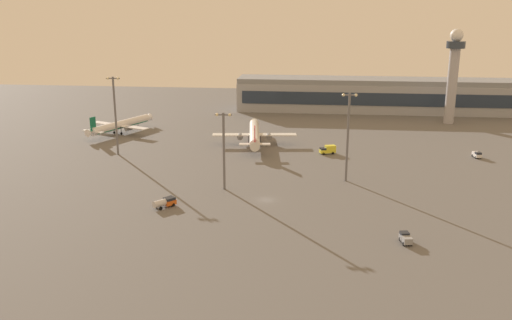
% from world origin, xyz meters
% --- Properties ---
extents(ground_plane, '(416.00, 416.00, 0.00)m').
position_xyz_m(ground_plane, '(0.00, 0.00, 0.00)').
color(ground_plane, '#605E5B').
extents(terminal_building, '(139.66, 22.40, 16.40)m').
position_xyz_m(terminal_building, '(43.04, 137.21, 8.09)').
color(terminal_building, '#9EA3AD').
rests_on(terminal_building, ground).
extents(control_tower, '(8.00, 8.00, 41.69)m').
position_xyz_m(control_tower, '(72.33, 110.49, 23.98)').
color(control_tower, '#A8A8B2').
rests_on(control_tower, ground).
extents(airplane_taxiway_distant, '(32.22, 41.29, 10.59)m').
position_xyz_m(airplane_taxiway_distant, '(-10.40, 61.77, 4.00)').
color(airplane_taxiway_distant, silver).
rests_on(airplane_taxiway_distant, ground).
extents(airplane_near_gate, '(27.76, 35.17, 9.49)m').
position_xyz_m(airplane_near_gate, '(-67.87, 73.99, 3.59)').
color(airplane_near_gate, white).
rests_on(airplane_near_gate, ground).
extents(catering_truck, '(6.11, 4.04, 3.05)m').
position_xyz_m(catering_truck, '(17.39, 50.76, 1.58)').
color(catering_truck, yellow).
rests_on(catering_truck, ground).
extents(maintenance_van, '(2.61, 4.40, 2.25)m').
position_xyz_m(maintenance_van, '(33.61, -24.55, 1.18)').
color(maintenance_van, gray).
rests_on(maintenance_van, ground).
extents(cargo_loader, '(2.55, 4.38, 2.25)m').
position_xyz_m(cargo_loader, '(69.05, 51.24, 1.18)').
color(cargo_loader, white).
rests_on(cargo_loader, ground).
extents(fuel_truck, '(5.68, 6.16, 2.35)m').
position_xyz_m(fuel_truck, '(-25.94, -8.48, 1.37)').
color(fuel_truck, '#D85919').
rests_on(fuel_truck, ground).
extents(apron_light_east, '(4.80, 0.90, 26.79)m').
position_xyz_m(apron_light_east, '(22.38, 19.59, 15.25)').
color(apron_light_east, slate).
rests_on(apron_light_east, ground).
extents(apron_light_central, '(4.80, 0.90, 22.46)m').
position_xyz_m(apron_light_central, '(-12.87, 7.86, 13.02)').
color(apron_light_central, slate).
rests_on(apron_light_central, ground).
extents(apron_light_west, '(4.80, 0.90, 27.72)m').
position_xyz_m(apron_light_west, '(-57.10, 41.48, 15.73)').
color(apron_light_west, slate).
rests_on(apron_light_west, ground).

